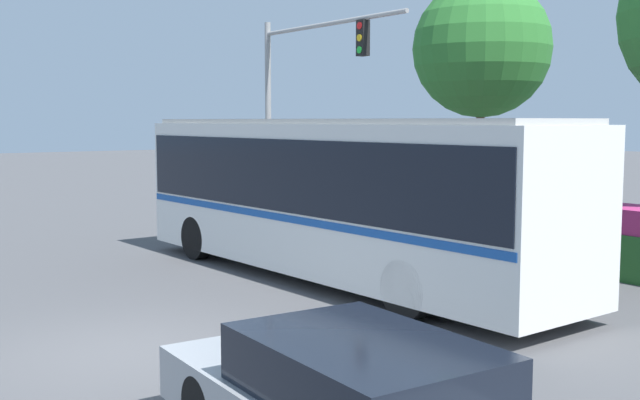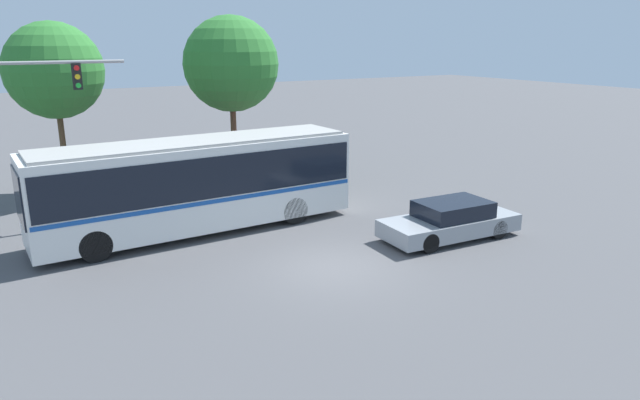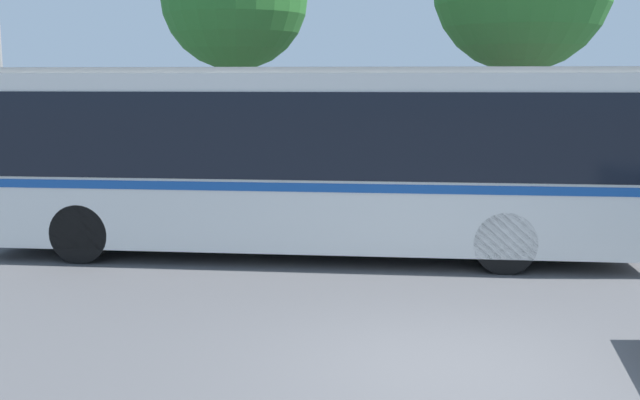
{
  "view_description": "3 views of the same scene",
  "coord_description": "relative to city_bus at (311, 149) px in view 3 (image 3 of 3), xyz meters",
  "views": [
    {
      "loc": [
        10.1,
        -4.07,
        3.22
      ],
      "look_at": [
        0.71,
        2.75,
        2.02
      ],
      "focal_mm": 43.46,
      "sensor_mm": 36.0,
      "label": 1
    },
    {
      "loc": [
        -8.52,
        -13.63,
        6.57
      ],
      "look_at": [
        1.25,
        2.86,
        1.21
      ],
      "focal_mm": 32.39,
      "sensor_mm": 36.0,
      "label": 2
    },
    {
      "loc": [
        -0.24,
        -8.04,
        3.06
      ],
      "look_at": [
        -1.96,
        4.24,
        1.13
      ],
      "focal_mm": 43.61,
      "sensor_mm": 36.0,
      "label": 3
    }
  ],
  "objects": [
    {
      "name": "flowering_hedge",
      "position": [
        1.6,
        5.05,
        -1.13
      ],
      "size": [
        8.16,
        1.26,
        1.46
      ],
      "color": "#286028",
      "rests_on": "ground"
    },
    {
      "name": "traffic_light_pole",
      "position": [
        -6.01,
        3.21,
        2.3
      ],
      "size": [
        6.25,
        0.24,
        6.14
      ],
      "color": "gray",
      "rests_on": "ground"
    },
    {
      "name": "ground_plane",
      "position": [
        2.27,
        -5.28,
        -1.85
      ],
      "size": [
        140.0,
        140.0,
        0.0
      ],
      "primitive_type": "plane",
      "color": "#4C4C4F"
    },
    {
      "name": "city_bus",
      "position": [
        0.0,
        0.0,
        0.0
      ],
      "size": [
        11.21,
        2.85,
        3.25
      ],
      "rotation": [
        0.0,
        0.0,
        3.17
      ],
      "color": "silver",
      "rests_on": "ground"
    }
  ]
}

